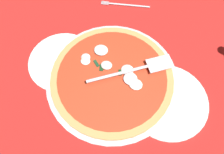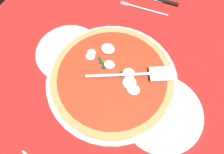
# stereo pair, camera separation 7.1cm
# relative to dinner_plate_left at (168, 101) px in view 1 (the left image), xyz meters

# --- Properties ---
(ground_plane) EXTENTS (1.05, 1.05, 0.01)m
(ground_plane) POSITION_rel_dinner_plate_left_xyz_m (0.19, -0.07, -0.01)
(ground_plane) COLOR red
(checker_pattern) EXTENTS (1.05, 1.05, 0.00)m
(checker_pattern) POSITION_rel_dinner_plate_left_xyz_m (0.19, -0.07, -0.01)
(checker_pattern) COLOR silver
(checker_pattern) RESTS_ON ground_plane
(pizza_pan) EXTENTS (0.43, 0.43, 0.01)m
(pizza_pan) POSITION_rel_dinner_plate_left_xyz_m (0.19, -0.03, -0.00)
(pizza_pan) COLOR silver
(pizza_pan) RESTS_ON ground_plane
(dinner_plate_left) EXTENTS (0.25, 0.25, 0.01)m
(dinner_plate_left) POSITION_rel_dinner_plate_left_xyz_m (0.00, 0.00, 0.00)
(dinner_plate_left) COLOR silver
(dinner_plate_left) RESTS_ON ground_plane
(dinner_plate_right) EXTENTS (0.23, 0.23, 0.01)m
(dinner_plate_right) POSITION_rel_dinner_plate_left_xyz_m (0.36, -0.05, 0.00)
(dinner_plate_right) COLOR white
(dinner_plate_right) RESTS_ON ground_plane
(pizza) EXTENTS (0.39, 0.39, 0.03)m
(pizza) POSITION_rel_dinner_plate_left_xyz_m (0.19, -0.03, 0.01)
(pizza) COLOR tan
(pizza) RESTS_ON pizza_pan
(pizza_server) EXTENTS (0.26, 0.17, 0.01)m
(pizza_server) POSITION_rel_dinner_plate_left_xyz_m (0.12, -0.06, 0.03)
(pizza_server) COLOR silver
(pizza_server) RESTS_ON pizza
(place_setting_near) EXTENTS (0.21, 0.16, 0.01)m
(place_setting_near) POSITION_rel_dinner_plate_left_xyz_m (0.21, -0.38, -0.00)
(place_setting_near) COLOR white
(place_setting_near) RESTS_ON ground_plane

